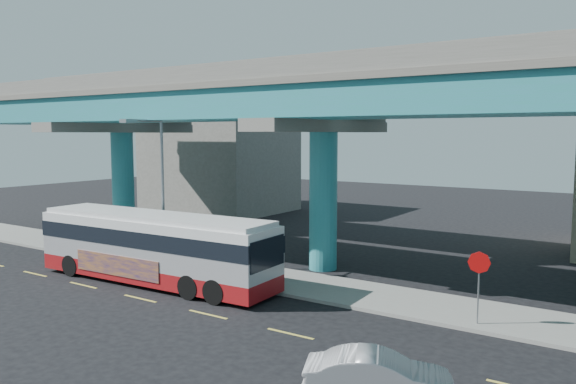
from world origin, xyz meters
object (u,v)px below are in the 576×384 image
Objects in this scene: street_lamp at (154,171)px; stop_sign at (479,271)px; parked_car at (125,241)px; sedan at (379,377)px; transit_bus at (154,245)px.

street_lamp is 16.76m from stop_sign.
parked_car is at bearing -172.12° from stop_sign.
street_lamp reaches higher than sedan.
stop_sign is at bearing -96.81° from parked_car.
transit_bus is 3.38× the size of parked_car.
transit_bus is 3.12× the size of sedan.
transit_bus reaches higher than parked_car.
street_lamp is (-15.77, 6.72, 4.69)m from sedan.
transit_bus is 15.29m from sedan.
street_lamp is (-1.46, 1.46, 3.48)m from transit_bus.
parked_car is at bearing 157.00° from street_lamp.
street_lamp is at bearing -116.15° from parked_car.
transit_bus is 4.84× the size of stop_sign.
stop_sign is (14.97, 2.21, 0.29)m from transit_bus.
stop_sign is at bearing -28.61° from sedan.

